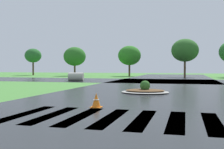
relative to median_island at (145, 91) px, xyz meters
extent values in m
cube|color=#232628|center=(0.13, -1.58, -0.13)|extent=(10.34, 80.00, 0.01)
cube|color=#232628|center=(0.13, 13.19, -0.13)|extent=(90.00, 9.30, 0.01)
cube|color=white|center=(-2.57, -7.60, -0.13)|extent=(0.45, 3.11, 0.01)
cube|color=white|center=(-1.67, -7.60, -0.13)|extent=(0.45, 3.11, 0.01)
cube|color=white|center=(-0.77, -7.60, -0.13)|extent=(0.45, 3.11, 0.01)
cube|color=white|center=(0.13, -7.60, -0.13)|extent=(0.45, 3.11, 0.01)
cube|color=white|center=(1.03, -7.60, -0.13)|extent=(0.45, 3.11, 0.01)
cube|color=white|center=(1.93, -7.60, -0.13)|extent=(0.45, 3.11, 0.01)
cube|color=white|center=(2.83, -7.60, -0.13)|extent=(0.45, 3.11, 0.01)
ellipsoid|color=#9E9B93|center=(0.00, 0.00, -0.08)|extent=(2.60, 2.23, 0.12)
ellipsoid|color=brown|center=(0.00, 0.00, 0.01)|extent=(2.13, 1.83, 0.10)
sphere|color=#2D6023|center=(0.00, 0.00, 0.26)|extent=(0.56, 0.56, 0.56)
cylinder|color=#9E9B93|center=(-8.47, 10.67, 0.30)|extent=(1.62, 1.15, 0.87)
cone|color=orange|center=(-0.88, -5.85, 0.12)|extent=(0.33, 0.33, 0.52)
torus|color=white|center=(-0.88, -5.85, 0.15)|extent=(0.21, 0.21, 0.04)
cube|color=orange|center=(-0.88, -5.85, -0.12)|extent=(0.36, 0.36, 0.03)
cylinder|color=#4C3823|center=(-23.13, 27.08, 1.06)|extent=(0.28, 0.28, 2.39)
ellipsoid|color=#266129|center=(-23.13, 27.08, 3.24)|extent=(2.80, 2.80, 2.38)
cylinder|color=#4C3823|center=(-15.07, 26.12, 0.80)|extent=(0.28, 0.28, 1.86)
ellipsoid|color=#2A6922|center=(-15.07, 26.12, 2.97)|extent=(3.55, 3.55, 3.02)
cylinder|color=#4C3823|center=(-6.27, 26.78, 0.84)|extent=(0.28, 0.28, 1.95)
ellipsoid|color=#2C7721|center=(-6.27, 26.78, 3.05)|extent=(3.52, 3.52, 3.00)
cylinder|color=#4C3823|center=(2.02, 24.77, 1.08)|extent=(0.28, 0.28, 2.43)
ellipsoid|color=#2E6326|center=(2.02, 24.77, 3.61)|extent=(3.75, 3.75, 3.19)
camera|label=1|loc=(2.16, -15.04, 1.30)|focal=44.25mm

